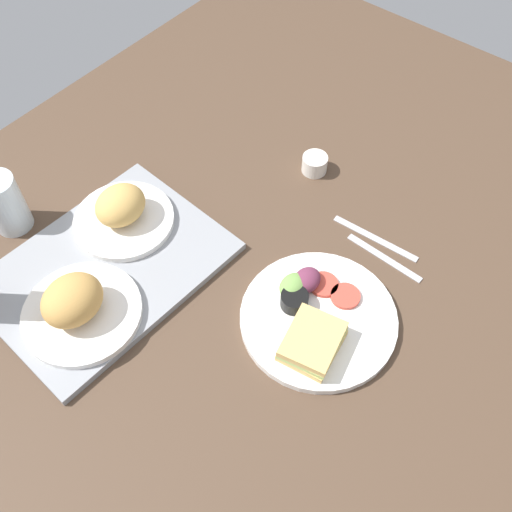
% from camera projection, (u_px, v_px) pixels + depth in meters
% --- Properties ---
extents(ground_plane, '(1.90, 1.50, 0.03)m').
position_uv_depth(ground_plane, '(261.00, 286.00, 1.15)').
color(ground_plane, '#4C3828').
extents(serving_tray, '(0.47, 0.36, 0.02)m').
position_uv_depth(serving_tray, '(106.00, 268.00, 1.14)').
color(serving_tray, gray).
rests_on(serving_tray, ground_plane).
extents(bread_plate_near, '(0.22, 0.22, 0.09)m').
position_uv_depth(bread_plate_near, '(77.00, 306.00, 1.05)').
color(bread_plate_near, white).
rests_on(bread_plate_near, serving_tray).
extents(bread_plate_far, '(0.20, 0.20, 0.09)m').
position_uv_depth(bread_plate_far, '(122.00, 212.00, 1.18)').
color(bread_plate_far, white).
rests_on(bread_plate_far, serving_tray).
extents(plate_with_salad, '(0.29, 0.29, 0.05)m').
position_uv_depth(plate_with_salad, '(315.00, 318.00, 1.07)').
color(plate_with_salad, white).
rests_on(plate_with_salad, ground_plane).
extents(drinking_glass, '(0.08, 0.08, 0.13)m').
position_uv_depth(drinking_glass, '(5.00, 204.00, 1.17)').
color(drinking_glass, silver).
rests_on(drinking_glass, ground_plane).
extents(espresso_cup, '(0.06, 0.06, 0.04)m').
position_uv_depth(espresso_cup, '(315.00, 164.00, 1.29)').
color(espresso_cup, silver).
rests_on(espresso_cup, ground_plane).
extents(fork, '(0.02, 0.17, 0.01)m').
position_uv_depth(fork, '(384.00, 257.00, 1.17)').
color(fork, '#B7B7BC').
rests_on(fork, ground_plane).
extents(knife, '(0.03, 0.19, 0.01)m').
position_uv_depth(knife, '(375.00, 238.00, 1.20)').
color(knife, '#B7B7BC').
rests_on(knife, ground_plane).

